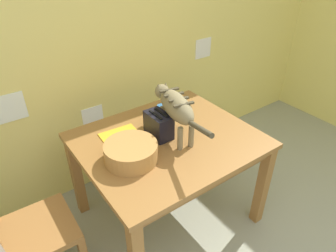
% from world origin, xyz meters
% --- Properties ---
extents(wall_rear, '(5.29, 0.11, 2.50)m').
position_xyz_m(wall_rear, '(-0.00, 2.12, 1.25)').
color(wall_rear, '#E8D66F').
rests_on(wall_rear, ground_plane).
extents(dining_table, '(1.17, 0.99, 0.74)m').
position_xyz_m(dining_table, '(-0.01, 1.35, 0.65)').
color(dining_table, olive).
rests_on(dining_table, ground_plane).
extents(cat, '(0.23, 0.72, 0.31)m').
position_xyz_m(cat, '(0.06, 1.36, 0.96)').
color(cat, '#80724F').
rests_on(cat, dining_table).
extents(saucer_bowl, '(0.19, 0.19, 0.03)m').
position_xyz_m(saucer_bowl, '(0.10, 1.58, 0.76)').
color(saucer_bowl, '#42964F').
rests_on(saucer_bowl, dining_table).
extents(coffee_mug, '(0.12, 0.08, 0.08)m').
position_xyz_m(coffee_mug, '(0.11, 1.58, 0.82)').
color(coffee_mug, '#3577C1').
rests_on(coffee_mug, saucer_bowl).
extents(magazine, '(0.27, 0.22, 0.01)m').
position_xyz_m(magazine, '(-0.26, 1.57, 0.74)').
color(magazine, gold).
rests_on(magazine, dining_table).
extents(book_stack, '(0.20, 0.15, 0.07)m').
position_xyz_m(book_stack, '(-0.33, 1.26, 0.78)').
color(book_stack, '#DA4437').
rests_on(book_stack, dining_table).
extents(wicker_basket, '(0.33, 0.33, 0.11)m').
position_xyz_m(wicker_basket, '(-0.32, 1.30, 0.80)').
color(wicker_basket, '#B27E40').
rests_on(wicker_basket, dining_table).
extents(toaster, '(0.12, 0.20, 0.18)m').
position_xyz_m(toaster, '(-0.04, 1.42, 0.83)').
color(toaster, black).
rests_on(toaster, dining_table).
extents(wooden_chair_near, '(0.43, 0.43, 0.93)m').
position_xyz_m(wooden_chair_near, '(-0.97, 1.40, 0.45)').
color(wooden_chair_near, '#9B6734').
rests_on(wooden_chair_near, ground_plane).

